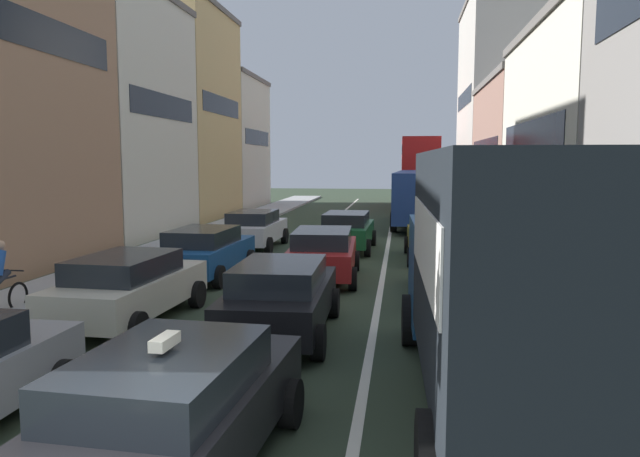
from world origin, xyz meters
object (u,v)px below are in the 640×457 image
object	(u,v)px
wagon_left_lane_second	(129,286)
bus_mid_queue_primary	(421,193)
sedan_left_lane_fourth	(254,228)
bus_far_queue_secondary	(419,169)
coupe_centre_lane_fourth	(347,230)
sedan_centre_lane_second	(281,296)
wagon_right_lane_far	(436,238)
removalist_box_truck	(511,272)
hatchback_centre_lane_third	(323,253)
sedan_left_lane_third	(205,251)
taxi_centre_lane_front	(173,410)
cyclist_on_sidewalk	(0,280)
sedan_right_lane_behind_truck	(452,266)

from	to	relation	value
wagon_left_lane_second	bus_mid_queue_primary	bearing A→B (deg)	-15.32
sedan_left_lane_fourth	bus_far_queue_secondary	distance (m)	22.93
coupe_centre_lane_fourth	bus_far_queue_secondary	bearing A→B (deg)	-7.41
sedan_centre_lane_second	wagon_right_lane_far	world-z (taller)	same
removalist_box_truck	hatchback_centre_lane_third	world-z (taller)	removalist_box_truck
wagon_left_lane_second	sedan_left_lane_third	bearing A→B (deg)	3.09
removalist_box_truck	wagon_right_lane_far	world-z (taller)	removalist_box_truck
taxi_centre_lane_front	cyclist_on_sidewalk	xyz separation A→B (m)	(-6.38, 6.01, 0.05)
removalist_box_truck	taxi_centre_lane_front	size ratio (longest dim) A/B	1.76
wagon_left_lane_second	wagon_right_lane_far	size ratio (longest dim) A/B	1.01
sedan_left_lane_fourth	sedan_right_lane_behind_truck	distance (m)	10.45
taxi_centre_lane_front	bus_mid_queue_primary	size ratio (longest dim) A/B	0.42
taxi_centre_lane_front	wagon_left_lane_second	world-z (taller)	taxi_centre_lane_front
sedan_left_lane_fourth	bus_mid_queue_primary	bearing A→B (deg)	-35.60
removalist_box_truck	sedan_centre_lane_second	xyz separation A→B (m)	(-3.82, 3.22, -1.18)
taxi_centre_lane_front	sedan_centre_lane_second	world-z (taller)	taxi_centre_lane_front
sedan_left_lane_fourth	wagon_right_lane_far	world-z (taller)	same
sedan_right_lane_behind_truck	cyclist_on_sidewalk	world-z (taller)	cyclist_on_sidewalk
sedan_left_lane_fourth	sedan_right_lane_behind_truck	xyz separation A→B (m)	(7.09, -7.68, 0.00)
removalist_box_truck	wagon_left_lane_second	xyz separation A→B (m)	(-7.24, 3.70, -1.18)
wagon_right_lane_far	hatchback_centre_lane_third	bearing A→B (deg)	137.28
cyclist_on_sidewalk	bus_far_queue_secondary	bearing A→B (deg)	-15.24
taxi_centre_lane_front	sedan_right_lane_behind_truck	xyz separation A→B (m)	(3.70, 9.40, -0.00)
sedan_left_lane_third	coupe_centre_lane_fourth	size ratio (longest dim) A/B	1.01
wagon_left_lane_second	coupe_centre_lane_fourth	bearing A→B (deg)	-15.44
sedan_centre_lane_second	coupe_centre_lane_fourth	size ratio (longest dim) A/B	1.00
sedan_left_lane_third	cyclist_on_sidewalk	size ratio (longest dim) A/B	2.52
sedan_left_lane_fourth	bus_mid_queue_primary	distance (m)	11.57
cyclist_on_sidewalk	sedan_centre_lane_second	bearing A→B (deg)	-92.76
sedan_left_lane_third	sedan_centre_lane_second	bearing A→B (deg)	-146.00
coupe_centre_lane_fourth	wagon_left_lane_second	bearing A→B (deg)	162.68
sedan_left_lane_third	sedan_right_lane_behind_truck	distance (m)	7.25
bus_far_queue_secondary	cyclist_on_sidewalk	size ratio (longest dim) A/B	6.07
hatchback_centre_lane_third	sedan_right_lane_behind_truck	xyz separation A→B (m)	(3.55, -1.75, 0.00)
sedan_right_lane_behind_truck	cyclist_on_sidewalk	distance (m)	10.64
removalist_box_truck	hatchback_centre_lane_third	xyz separation A→B (m)	(-3.72, 8.87, -1.18)
sedan_right_lane_behind_truck	cyclist_on_sidewalk	bearing A→B (deg)	107.70
hatchback_centre_lane_third	bus_far_queue_secondary	world-z (taller)	bus_far_queue_secondary
sedan_centre_lane_second	hatchback_centre_lane_third	bearing A→B (deg)	-2.21
coupe_centre_lane_fourth	removalist_box_truck	bearing A→B (deg)	-165.17
sedan_centre_lane_second	bus_far_queue_secondary	distance (m)	33.56
sedan_right_lane_behind_truck	cyclist_on_sidewalk	xyz separation A→B (m)	(-10.08, -3.39, 0.05)
hatchback_centre_lane_third	sedan_left_lane_third	xyz separation A→B (m)	(-3.52, -0.15, 0.00)
taxi_centre_lane_front	sedan_centre_lane_second	size ratio (longest dim) A/B	1.02
sedan_left_lane_third	sedan_left_lane_fourth	size ratio (longest dim) A/B	1.01
sedan_centre_lane_second	cyclist_on_sidewalk	distance (m)	6.46
removalist_box_truck	taxi_centre_lane_front	world-z (taller)	removalist_box_truck
hatchback_centre_lane_third	wagon_right_lane_far	distance (m)	5.25
sedan_left_lane_third	wagon_right_lane_far	distance (m)	8.09
sedan_right_lane_behind_truck	bus_far_queue_secondary	world-z (taller)	bus_far_queue_secondary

